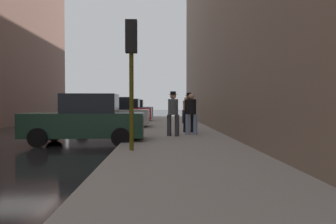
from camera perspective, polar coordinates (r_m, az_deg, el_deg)
name	(u,v)px	position (r m, az deg, el deg)	size (l,w,h in m)	color
ground_plane	(21,141)	(13.73, -24.20, -4.69)	(120.00, 120.00, 0.00)	black
sidewalk	(178,139)	(12.69, 1.76, -4.72)	(4.00, 40.00, 0.15)	gray
parked_dark_green_sedan	(86,120)	(12.13, -14.04, -1.38)	(4.24, 2.14, 1.79)	#193828
parked_silver_sedan	(112,114)	(18.44, -9.74, -0.37)	(4.22, 2.09, 1.79)	#B7BABF
parked_red_hatchback	(125,111)	(25.17, -7.55, 0.14)	(4.27, 2.19, 1.79)	#B2191E
parked_blue_sedan	(131,110)	(31.32, -6.38, 0.42)	(4.20, 2.07, 1.79)	navy
fire_hydrant	(145,119)	(19.77, -3.94, -1.25)	(0.42, 0.22, 0.70)	red
traffic_light	(131,56)	(9.23, -6.40, 9.63)	(0.32, 0.32, 3.60)	#514C0F
pedestrian_with_fedora	(189,110)	(14.72, 3.65, 0.29)	(0.50, 0.40, 1.78)	black
pedestrian_in_jeans	(191,112)	(13.68, 4.10, 0.06)	(0.53, 0.47, 1.71)	#728CB2
pedestrian_with_beanie	(173,111)	(13.02, 0.89, 0.12)	(0.53, 0.49, 1.78)	#333338
pedestrian_in_tan_coat	(186,109)	(21.40, 3.14, 0.59)	(0.52, 0.44, 1.71)	black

